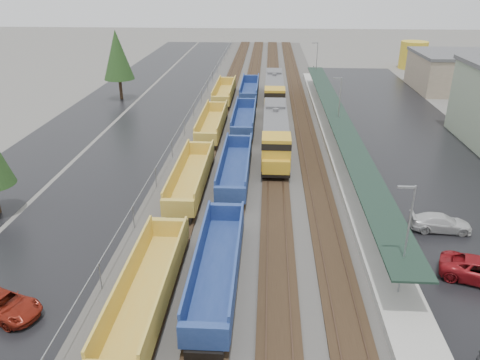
% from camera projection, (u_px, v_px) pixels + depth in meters
% --- Properties ---
extents(ballast_strip, '(20.00, 160.00, 0.08)m').
position_uv_depth(ballast_strip, '(260.00, 118.00, 66.60)').
color(ballast_strip, '#302D2B').
rests_on(ballast_strip, ground).
extents(trackbed, '(14.60, 160.00, 0.22)m').
position_uv_depth(trackbed, '(260.00, 118.00, 66.55)').
color(trackbed, black).
rests_on(trackbed, ground).
extents(west_parking_lot, '(10.00, 160.00, 0.02)m').
position_uv_depth(west_parking_lot, '(156.00, 117.00, 67.44)').
color(west_parking_lot, black).
rests_on(west_parking_lot, ground).
extents(west_road, '(9.00, 160.00, 0.02)m').
position_uv_depth(west_road, '(88.00, 116.00, 67.99)').
color(west_road, black).
rests_on(west_road, ground).
extents(east_commuter_lot, '(16.00, 100.00, 0.02)m').
position_uv_depth(east_commuter_lot, '(415.00, 145.00, 56.43)').
color(east_commuter_lot, black).
rests_on(east_commuter_lot, ground).
extents(station_platform, '(3.00, 80.00, 8.00)m').
position_uv_depth(station_platform, '(337.00, 138.00, 56.67)').
color(station_platform, '#9E9B93').
rests_on(station_platform, ground).
extents(chainlink_fence, '(0.08, 160.04, 2.02)m').
position_uv_depth(chainlink_fence, '(192.00, 110.00, 65.06)').
color(chainlink_fence, gray).
rests_on(chainlink_fence, ground).
extents(distant_hills, '(301.00, 140.00, 25.20)m').
position_uv_depth(distant_hills, '(371.00, 21.00, 201.67)').
color(distant_hills, '#53624C').
rests_on(distant_hills, ground).
extents(tree_west_far, '(4.84, 4.84, 11.00)m').
position_uv_depth(tree_west_far, '(117.00, 55.00, 74.13)').
color(tree_west_far, '#332316').
rests_on(tree_west_far, ground).
extents(tree_east, '(4.40, 4.40, 10.00)m').
position_uv_depth(tree_east, '(476.00, 79.00, 60.62)').
color(tree_east, '#332316').
rests_on(tree_east, ground).
extents(locomotive_lead, '(2.92, 19.23, 4.35)m').
position_uv_depth(locomotive_lead, '(275.00, 133.00, 53.13)').
color(locomotive_lead, black).
rests_on(locomotive_lead, ground).
extents(locomotive_trail, '(2.92, 19.23, 4.35)m').
position_uv_depth(locomotive_trail, '(274.00, 91.00, 72.30)').
color(locomotive_trail, black).
rests_on(locomotive_trail, ground).
extents(well_string_yellow, '(2.79, 101.11, 2.47)m').
position_uv_depth(well_string_yellow, '(174.00, 222.00, 36.42)').
color(well_string_yellow, gold).
rests_on(well_string_yellow, ground).
extents(well_string_blue, '(2.77, 99.96, 2.46)m').
position_uv_depth(well_string_blue, '(228.00, 208.00, 38.67)').
color(well_string_blue, navy).
rests_on(well_string_blue, ground).
extents(storage_tank, '(5.70, 5.70, 5.70)m').
position_uv_depth(storage_tank, '(413.00, 55.00, 100.73)').
color(storage_tank, gold).
rests_on(storage_tank, ground).
extents(parked_car_west_c, '(3.86, 5.46, 1.38)m').
position_uv_depth(parked_car_west_c, '(3.00, 305.00, 28.11)').
color(parked_car_west_c, maroon).
rests_on(parked_car_west_c, ground).
extents(parked_car_east_c, '(2.21, 4.86, 1.38)m').
position_uv_depth(parked_car_east_c, '(441.00, 223.00, 37.37)').
color(parked_car_east_c, silver).
rests_on(parked_car_east_c, ground).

